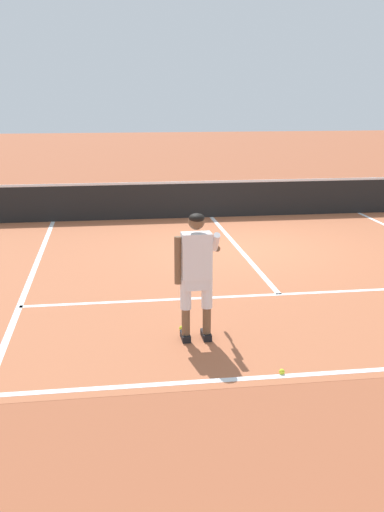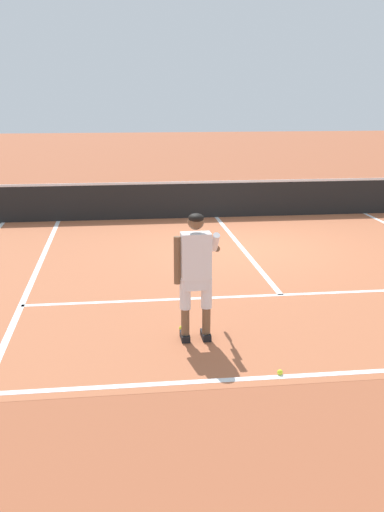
# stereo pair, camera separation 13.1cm
# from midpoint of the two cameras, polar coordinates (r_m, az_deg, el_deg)

# --- Properties ---
(ground_plane) EXTENTS (80.00, 80.00, 0.00)m
(ground_plane) POSITION_cam_midpoint_polar(r_m,az_deg,el_deg) (12.72, 5.07, 0.78)
(ground_plane) COLOR #9E5133
(court_inner_surface) EXTENTS (10.98, 9.64, 0.00)m
(court_inner_surface) POSITION_cam_midpoint_polar(r_m,az_deg,el_deg) (11.47, 6.45, -0.85)
(court_inner_surface) COLOR #B2603D
(court_inner_surface) RESTS_ON ground
(line_baseline) EXTENTS (10.98, 0.10, 0.01)m
(line_baseline) POSITION_cam_midpoint_polar(r_m,az_deg,el_deg) (7.35, 14.98, -10.74)
(line_baseline) COLOR white
(line_baseline) RESTS_ON ground
(line_service) EXTENTS (8.23, 0.10, 0.01)m
(line_service) POSITION_cam_midpoint_polar(r_m,az_deg,el_deg) (9.83, 8.87, -3.68)
(line_service) COLOR white
(line_service) RESTS_ON ground
(line_centre_service) EXTENTS (0.10, 6.40, 0.01)m
(line_centre_service) POSITION_cam_midpoint_polar(r_m,az_deg,el_deg) (12.80, 4.98, 0.90)
(line_centre_service) COLOR white
(line_centre_service) RESTS_ON ground
(line_singles_left) EXTENTS (0.10, 9.24, 0.01)m
(line_singles_left) POSITION_cam_midpoint_polar(r_m,az_deg,el_deg) (11.26, -14.38, -1.54)
(line_singles_left) COLOR white
(line_singles_left) RESTS_ON ground
(tennis_net) EXTENTS (11.96, 0.08, 1.07)m
(tennis_net) POSITION_cam_midpoint_polar(r_m,az_deg,el_deg) (15.78, 2.60, 5.49)
(tennis_net) COLOR #333338
(tennis_net) RESTS_ON ground
(tennis_player) EXTENTS (0.63, 1.12, 1.71)m
(tennis_player) POSITION_cam_midpoint_polar(r_m,az_deg,el_deg) (7.69, 0.89, -1.16)
(tennis_player) COLOR black
(tennis_player) RESTS_ON ground
(tennis_ball_near_feet) EXTENTS (0.07, 0.07, 0.07)m
(tennis_ball_near_feet) POSITION_cam_midpoint_polar(r_m,az_deg,el_deg) (7.14, 8.93, -10.91)
(tennis_ball_near_feet) COLOR #CCE02D
(tennis_ball_near_feet) RESTS_ON ground
(tennis_ball_by_baseline) EXTENTS (0.07, 0.07, 0.07)m
(tennis_ball_by_baseline) POSITION_cam_midpoint_polar(r_m,az_deg,el_deg) (8.30, -0.56, -6.90)
(tennis_ball_by_baseline) COLOR #CCE02D
(tennis_ball_by_baseline) RESTS_ON ground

